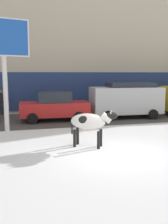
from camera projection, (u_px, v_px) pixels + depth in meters
name	position (u px, v px, depth m)	size (l,w,h in m)	color
ground_plane	(115.00, 154.00, 9.48)	(120.00, 120.00, 0.00)	white
road_strip	(72.00, 118.00, 16.85)	(60.00, 5.60, 0.01)	#423F3F
building_facade	(57.00, 30.00, 21.67)	(44.00, 6.10, 13.00)	#BCB29E
cow_holstein	(89.00, 122.00, 10.22)	(1.83, 1.34, 1.54)	silver
billboard	(3.00, 44.00, 12.53)	(2.49, 0.81, 5.56)	silver
car_red_sedan	(55.00, 106.00, 15.99)	(4.29, 2.16, 1.84)	red
car_silver_van	(126.00, 99.00, 17.02)	(4.69, 2.31, 2.32)	#B7BABF
pedestrian_far_left	(2.00, 102.00, 18.31)	(0.36, 0.24, 1.73)	#282833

